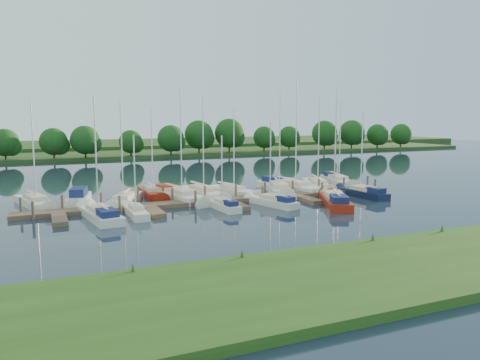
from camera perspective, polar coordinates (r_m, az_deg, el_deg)
name	(u,v)px	position (r m, az deg, el deg)	size (l,w,h in m)	color
ground	(259,217)	(40.74, 2.35, -4.59)	(260.00, 260.00, 0.00)	#1C2A38
near_bank	(384,270)	(27.65, 17.15, -10.41)	(90.00, 10.00, 0.50)	#264B15
dock	(228,201)	(47.25, -1.50, -2.61)	(40.00, 6.00, 0.40)	brown
mooring_pilings	(224,196)	(48.22, -2.00, -1.93)	(38.24, 2.84, 2.00)	#473D33
far_shore	(119,153)	(112.49, -14.50, 3.23)	(180.00, 30.00, 0.60)	#223E18
distant_hill	(105,145)	(137.16, -16.15, 4.11)	(220.00, 40.00, 1.40)	#345525
treeline	(146,138)	(100.34, -11.43, 5.05)	(146.99, 9.88, 8.31)	#38281C
sailboat_n_0	(36,203)	(49.87, -23.64, -2.63)	(3.87, 8.35, 10.59)	silver
motorboat	(79,199)	(50.37, -19.08, -2.19)	(2.95, 6.26, 1.89)	silver
sailboat_n_2	(124,201)	(48.38, -13.95, -2.52)	(4.80, 8.18, 10.55)	silver
sailboat_n_3	(153,194)	(52.04, -10.61, -1.70)	(1.88, 7.83, 10.13)	maroon
sailboat_n_4	(180,197)	(49.22, -7.39, -2.09)	(4.24, 9.53, 12.09)	silver
sailboat_n_5	(203,194)	(51.14, -4.58, -1.75)	(3.23, 8.96, 11.36)	silver
sailboat_n_6	(233,192)	(52.68, -0.90, -1.46)	(3.90, 7.83, 9.95)	silver
sailboat_n_7	(279,190)	(53.83, 4.76, -1.28)	(4.73, 9.52, 12.10)	silver
sailboat_n_8	(292,188)	(55.53, 6.40, -0.96)	(5.12, 10.82, 13.60)	silver
sailboat_n_9	(317,186)	(57.85, 9.39, -0.72)	(4.71, 9.20, 11.73)	silver
sailboat_n_10	(338,181)	(62.31, 11.82, -0.14)	(3.66, 8.70, 10.99)	silver
sailboat_s_0	(100,215)	(41.85, -16.73, -4.13)	(3.06, 8.60, 10.83)	silver
sailboat_s_1	(136,213)	(42.14, -12.52, -3.97)	(1.35, 5.63, 7.47)	silver
sailboat_s_2	(224,206)	(44.08, -2.01, -3.22)	(1.72, 5.58, 7.29)	silver
sailboat_s_3	(273,203)	(46.02, 4.00, -2.76)	(3.04, 6.61, 8.55)	silver
sailboat_s_4	(335,201)	(47.35, 11.46, -2.58)	(5.42, 8.97, 11.75)	maroon
sailboat_s_5	(363,194)	(52.94, 14.76, -1.61)	(2.11, 7.30, 9.41)	#101D37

